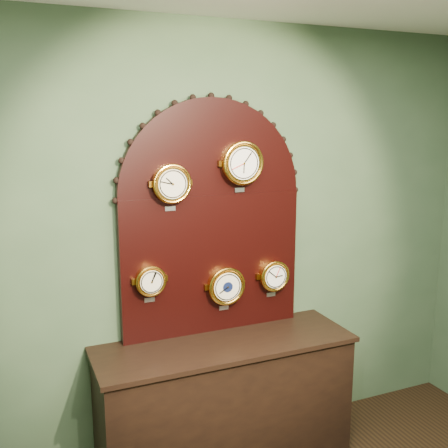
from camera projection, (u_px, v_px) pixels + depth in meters
name	position (u px, v px, depth m)	size (l,w,h in m)	color
wall_back	(209.00, 244.00, 3.40)	(4.00, 4.00, 0.00)	#3F583C
shop_counter	(225.00, 405.00, 3.35)	(1.60, 0.50, 0.80)	black
display_board	(212.00, 211.00, 3.31)	(1.26, 0.06, 1.53)	black
roman_clock	(171.00, 184.00, 3.10)	(0.24, 0.08, 0.29)	gold
arabic_clock	(242.00, 163.00, 3.25)	(0.28, 0.08, 0.32)	gold
hygrometer	(150.00, 281.00, 3.16)	(0.19, 0.08, 0.24)	gold
barometer	(226.00, 286.00, 3.37)	(0.25, 0.08, 0.30)	gold
tide_clock	(274.00, 276.00, 3.50)	(0.21, 0.08, 0.26)	gold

